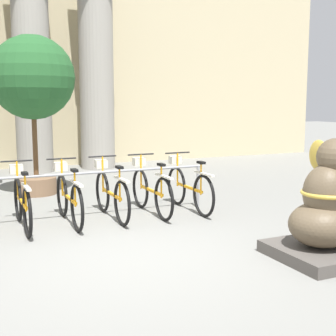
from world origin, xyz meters
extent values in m
plane|color=slate|center=(0.00, 0.00, 0.00)|extent=(60.00, 60.00, 0.00)
cube|color=#C6B78E|center=(0.00, 8.60, 3.00)|extent=(20.00, 0.20, 6.00)
cylinder|color=gray|center=(0.00, 7.60, 2.50)|extent=(0.96, 0.96, 5.00)
cylinder|color=gray|center=(1.75, 7.60, 2.50)|extent=(0.96, 0.96, 5.00)
cylinder|color=gray|center=(1.97, 1.95, 0.38)|extent=(0.05, 0.05, 0.75)
cylinder|color=gray|center=(-0.73, 1.95, 0.75)|extent=(5.51, 0.04, 0.04)
torus|color=black|center=(-1.08, 2.29, 0.35)|extent=(0.05, 0.71, 0.71)
torus|color=black|center=(-1.08, 1.25, 0.35)|extent=(0.05, 0.71, 0.71)
cube|color=orange|center=(-1.08, 1.77, 0.40)|extent=(0.04, 0.94, 0.04)
cube|color=silver|center=(-1.08, 1.25, 0.72)|extent=(0.06, 0.59, 0.03)
cylinder|color=orange|center=(-1.08, 1.35, 0.61)|extent=(0.03, 0.03, 0.52)
cube|color=black|center=(-1.08, 1.35, 0.89)|extent=(0.08, 0.18, 0.04)
cylinder|color=orange|center=(-1.08, 2.25, 0.66)|extent=(0.03, 0.03, 0.61)
cylinder|color=black|center=(-1.08, 2.25, 0.97)|extent=(0.48, 0.03, 0.03)
cube|color=silver|center=(-1.08, 2.35, 0.83)|extent=(0.20, 0.16, 0.14)
torus|color=black|center=(-0.38, 2.30, 0.35)|extent=(0.05, 0.71, 0.71)
torus|color=black|center=(-0.38, 1.26, 0.35)|extent=(0.05, 0.71, 0.71)
cube|color=orange|center=(-0.38, 1.78, 0.40)|extent=(0.04, 0.94, 0.04)
cube|color=silver|center=(-0.38, 1.26, 0.72)|extent=(0.06, 0.59, 0.03)
cylinder|color=orange|center=(-0.38, 1.36, 0.61)|extent=(0.03, 0.03, 0.52)
cube|color=black|center=(-0.38, 1.36, 0.89)|extent=(0.08, 0.18, 0.04)
cylinder|color=orange|center=(-0.38, 2.26, 0.66)|extent=(0.03, 0.03, 0.61)
cylinder|color=black|center=(-0.38, 2.26, 0.97)|extent=(0.48, 0.03, 0.03)
cube|color=silver|center=(-0.38, 2.36, 0.83)|extent=(0.20, 0.16, 0.14)
torus|color=black|center=(0.32, 2.33, 0.35)|extent=(0.05, 0.71, 0.71)
torus|color=black|center=(0.32, 1.30, 0.35)|extent=(0.05, 0.71, 0.71)
cube|color=orange|center=(0.32, 1.82, 0.40)|extent=(0.04, 0.94, 0.04)
cube|color=silver|center=(0.32, 1.30, 0.72)|extent=(0.06, 0.59, 0.03)
cylinder|color=orange|center=(0.32, 1.40, 0.61)|extent=(0.03, 0.03, 0.52)
cube|color=black|center=(0.32, 1.40, 0.89)|extent=(0.08, 0.18, 0.04)
cylinder|color=orange|center=(0.32, 2.29, 0.66)|extent=(0.03, 0.03, 0.61)
cylinder|color=black|center=(0.32, 2.29, 0.97)|extent=(0.48, 0.03, 0.03)
cube|color=silver|center=(0.32, 2.39, 0.83)|extent=(0.20, 0.16, 0.14)
torus|color=black|center=(1.02, 2.34, 0.35)|extent=(0.05, 0.71, 0.71)
torus|color=black|center=(1.02, 1.31, 0.35)|extent=(0.05, 0.71, 0.71)
cube|color=orange|center=(1.02, 1.83, 0.40)|extent=(0.04, 0.94, 0.04)
cube|color=silver|center=(1.02, 1.31, 0.72)|extent=(0.06, 0.59, 0.03)
cylinder|color=orange|center=(1.02, 1.41, 0.61)|extent=(0.03, 0.03, 0.52)
cube|color=black|center=(1.02, 1.41, 0.89)|extent=(0.08, 0.18, 0.04)
cylinder|color=orange|center=(1.02, 2.30, 0.66)|extent=(0.03, 0.03, 0.61)
cylinder|color=black|center=(1.02, 2.30, 0.97)|extent=(0.48, 0.03, 0.03)
cube|color=silver|center=(1.02, 2.40, 0.83)|extent=(0.20, 0.16, 0.14)
torus|color=black|center=(1.72, 2.31, 0.35)|extent=(0.05, 0.71, 0.71)
torus|color=black|center=(1.72, 1.28, 0.35)|extent=(0.05, 0.71, 0.71)
cube|color=orange|center=(1.72, 1.80, 0.40)|extent=(0.04, 0.94, 0.04)
cube|color=silver|center=(1.72, 1.28, 0.72)|extent=(0.06, 0.59, 0.03)
cylinder|color=orange|center=(1.72, 1.38, 0.61)|extent=(0.03, 0.03, 0.52)
cube|color=black|center=(1.72, 1.38, 0.89)|extent=(0.08, 0.18, 0.04)
cylinder|color=orange|center=(1.72, 2.27, 0.66)|extent=(0.03, 0.03, 0.61)
cylinder|color=black|center=(1.72, 2.27, 0.97)|extent=(0.48, 0.03, 0.03)
cube|color=silver|center=(1.72, 2.37, 0.83)|extent=(0.20, 0.16, 0.14)
cube|color=#4C4742|center=(2.04, -1.12, 0.07)|extent=(1.11, 1.11, 0.15)
ellipsoid|color=brown|center=(2.04, -1.12, 0.42)|extent=(0.86, 0.76, 0.55)
ellipsoid|color=brown|center=(2.09, -1.12, 0.80)|extent=(0.61, 0.55, 0.71)
sphere|color=brown|center=(2.19, -1.12, 1.23)|extent=(0.45, 0.45, 0.45)
ellipsoid|color=gold|center=(2.13, -0.89, 1.23)|extent=(0.08, 0.32, 0.38)
torus|color=gold|center=(2.09, -1.12, 0.80)|extent=(0.64, 0.64, 0.05)
cylinder|color=brown|center=(-0.47, 4.40, 0.17)|extent=(0.80, 0.80, 0.35)
cylinder|color=brown|center=(-0.47, 4.40, 1.02)|extent=(0.10, 0.10, 1.35)
sphere|color=#235628|center=(-0.47, 4.40, 2.36)|extent=(1.68, 1.68, 1.68)
camera|label=1|loc=(-1.92, -5.33, 1.89)|focal=50.00mm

